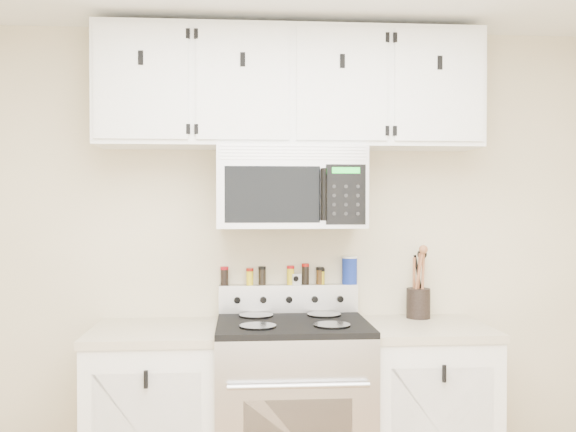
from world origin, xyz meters
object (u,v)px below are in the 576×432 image
object	(u,v)px
microwave	(291,188)
salt_canister	(350,270)
utensil_crock	(418,301)
range	(292,412)

from	to	relation	value
microwave	salt_canister	size ratio (longest dim) A/B	4.93
utensil_crock	salt_canister	size ratio (longest dim) A/B	2.45
range	utensil_crock	bearing A→B (deg)	16.15
utensil_crock	salt_canister	world-z (taller)	utensil_crock
range	utensil_crock	xyz separation A→B (m)	(0.71, 0.20, 0.53)
salt_canister	range	bearing A→B (deg)	-140.30
utensil_crock	salt_canister	bearing A→B (deg)	168.03
microwave	utensil_crock	distance (m)	0.94
microwave	utensil_crock	xyz separation A→B (m)	(0.71, 0.08, -0.61)
range	utensil_crock	distance (m)	0.91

